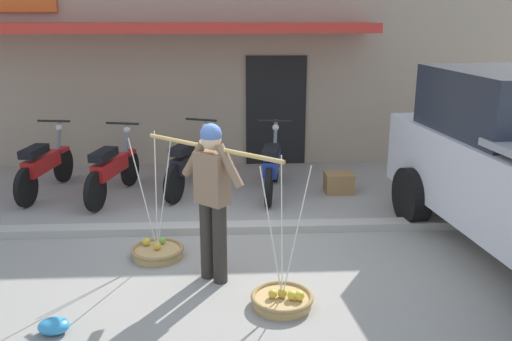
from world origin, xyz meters
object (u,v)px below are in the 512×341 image
motorcycle_nearest_shop (44,166)px  motorcycle_third_in_row (190,164)px  fruit_basket_right_side (157,251)px  fruit_vendor (212,192)px  motorcycle_second_in_row (112,169)px  motorcycle_end_of_row (272,166)px  wooden_crate (339,183)px  fruit_basket_left_side (283,299)px  plastic_litter_bag (54,326)px

motorcycle_nearest_shop → motorcycle_third_in_row: size_ratio=1.05×
fruit_basket_right_side → fruit_vendor: bearing=-41.4°
motorcycle_second_in_row → motorcycle_end_of_row: (2.45, 0.07, 0.00)m
motorcycle_nearest_shop → motorcycle_second_in_row: 1.13m
motorcycle_nearest_shop → wooden_crate: size_ratio=4.11×
fruit_basket_left_side → wooden_crate: fruit_basket_left_side is taller
motorcycle_end_of_row → motorcycle_nearest_shop: bearing=177.1°
motorcycle_nearest_shop → fruit_vendor: bearing=-48.0°
motorcycle_second_in_row → motorcycle_third_in_row: (1.17, 0.26, 0.00)m
fruit_basket_left_side → wooden_crate: bearing=70.1°
motorcycle_nearest_shop → wooden_crate: bearing=-2.2°
fruit_vendor → motorcycle_second_in_row: (-1.60, 2.75, -0.53)m
fruit_vendor → motorcycle_third_in_row: bearing=98.2°
fruit_basket_right_side → motorcycle_second_in_row: size_ratio=0.81×
fruit_basket_left_side → motorcycle_nearest_shop: (-3.37, 3.59, 0.38)m
motorcycle_nearest_shop → motorcycle_end_of_row: (3.55, -0.18, 0.00)m
fruit_basket_left_side → motorcycle_second_in_row: size_ratio=0.81×
motorcycle_third_in_row → motorcycle_end_of_row: same height
motorcycle_third_in_row → motorcycle_end_of_row: size_ratio=0.96×
fruit_basket_left_side → fruit_basket_right_side: 1.79m
fruit_vendor → motorcycle_third_in_row: (-0.43, 3.01, -0.53)m
motorcycle_second_in_row → motorcycle_end_of_row: bearing=1.6°
fruit_basket_right_side → motorcycle_third_in_row: (0.24, 2.41, 0.38)m
motorcycle_end_of_row → wooden_crate: (1.06, 0.00, -0.29)m
motorcycle_third_in_row → wooden_crate: 2.37m
motorcycle_third_in_row → plastic_litter_bag: (-0.97, -3.96, -0.38)m
fruit_vendor → motorcycle_second_in_row: 3.22m
motorcycle_end_of_row → wooden_crate: bearing=0.1°
motorcycle_second_in_row → fruit_basket_left_side: bearing=-55.8°
fruit_basket_right_side → motorcycle_second_in_row: (-0.92, 2.16, 0.38)m
fruit_vendor → motorcycle_nearest_shop: 4.07m
motorcycle_third_in_row → plastic_litter_bag: motorcycle_third_in_row is taller
fruit_vendor → motorcycle_nearest_shop: bearing=132.0°
fruit_basket_left_side → motorcycle_end_of_row: 3.43m
motorcycle_end_of_row → fruit_vendor: bearing=-106.8°
wooden_crate → fruit_basket_left_side: bearing=-109.9°
motorcycle_end_of_row → plastic_litter_bag: 4.40m
fruit_vendor → plastic_litter_bag: bearing=-145.9°
fruit_vendor → fruit_basket_right_side: bearing=138.6°
motorcycle_second_in_row → wooden_crate: (3.51, 0.07, -0.29)m
motorcycle_third_in_row → fruit_vendor: bearing=-81.8°
fruit_vendor → fruit_basket_left_side: size_ratio=1.17×
fruit_vendor → motorcycle_third_in_row: 3.08m
fruit_basket_left_side → wooden_crate: (1.23, 3.41, 0.08)m
fruit_basket_left_side → plastic_litter_bag: size_ratio=5.18×
motorcycle_second_in_row → wooden_crate: size_ratio=4.07×
fruit_basket_right_side → plastic_litter_bag: 1.71m
motorcycle_nearest_shop → motorcycle_end_of_row: same height
plastic_litter_bag → wooden_crate: bearing=48.7°
fruit_basket_left_side → motorcycle_nearest_shop: fruit_basket_left_side is taller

